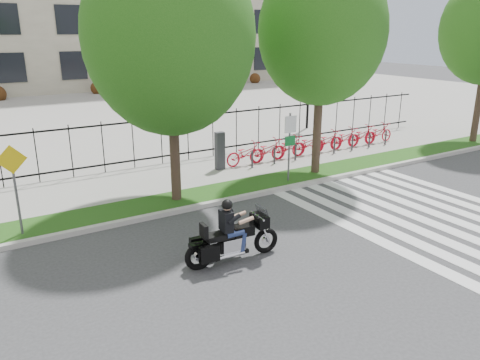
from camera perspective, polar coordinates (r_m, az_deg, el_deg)
ground at (r=12.31m, az=7.47°, el=-8.60°), size 120.00×120.00×0.00m
curb at (r=15.40m, az=-2.10°, el=-2.61°), size 60.00×0.20×0.15m
grass_verge at (r=16.10m, az=-3.59°, el=-1.71°), size 60.00×1.50×0.15m
sidewalk at (r=18.24m, az=-7.29°, el=0.53°), size 60.00×3.50×0.15m
plaza at (r=34.65m, az=-19.57°, el=7.82°), size 80.00×34.00×0.10m
crosswalk_stripes at (r=15.59m, az=21.48°, el=-3.92°), size 5.70×8.00×0.01m
iron_fence at (r=19.52m, az=-9.56°, el=4.85°), size 30.00×0.06×2.00m
lamp_post_right at (r=26.76m, az=8.43°, el=12.81°), size 1.06×0.70×4.25m
street_tree_1 at (r=14.64m, az=-8.57°, el=16.90°), size 5.14×5.14×8.07m
street_tree_2 at (r=17.82m, az=9.99°, el=17.43°), size 4.63×4.63×7.93m
bike_share_station at (r=21.35m, az=9.31°, el=4.52°), size 9.97×0.85×1.50m
sign_pole_regulatory at (r=16.94m, az=6.09°, el=5.07°), size 0.50×0.09×2.50m
sign_pole_warning at (r=13.62m, az=-25.83°, el=0.21°), size 0.78×0.09×2.49m
motorcycle_rider at (r=11.47m, az=-0.90°, el=-6.88°), size 2.55×0.77×1.97m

